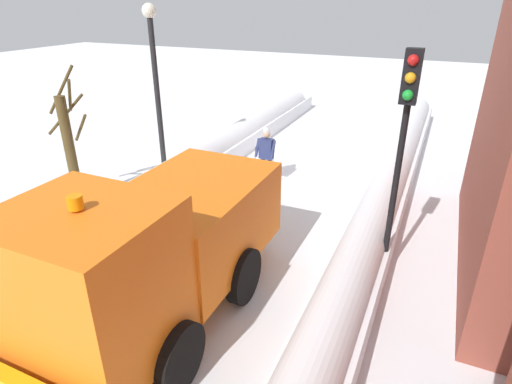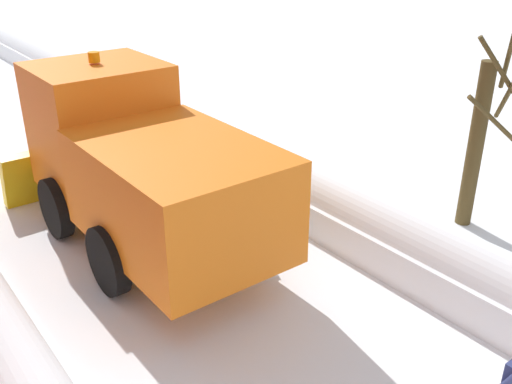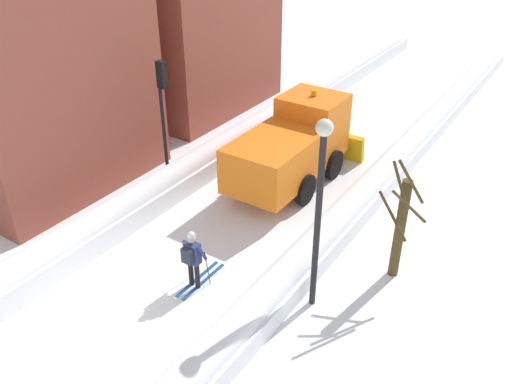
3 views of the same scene
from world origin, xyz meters
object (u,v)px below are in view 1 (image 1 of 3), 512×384
at_px(skier, 266,153).
at_px(street_lamp, 155,75).
at_px(traffic_light_pole, 403,131).
at_px(bare_tree_near, 70,146).
at_px(plow_truck, 154,251).

bearing_deg(skier, street_lamp, 21.48).
distance_m(traffic_light_pole, bare_tree_near, 8.73).
relative_size(plow_truck, bare_tree_near, 1.57).
relative_size(street_lamp, bare_tree_near, 1.38).
xyz_separation_m(plow_truck, bare_tree_near, (5.08, -3.09, 0.20)).
height_order(skier, traffic_light_pole, traffic_light_pole).
bearing_deg(plow_truck, traffic_light_pole, -141.64).
bearing_deg(traffic_light_pole, plow_truck, 38.36).
bearing_deg(bare_tree_near, traffic_light_pole, 177.83).
distance_m(plow_truck, bare_tree_near, 5.95).
relative_size(traffic_light_pole, street_lamp, 0.89).
relative_size(plow_truck, skier, 3.31).
distance_m(plow_truck, traffic_light_pole, 4.80).
height_order(street_lamp, bare_tree_near, street_lamp).
xyz_separation_m(skier, street_lamp, (3.03, 1.19, 2.32)).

